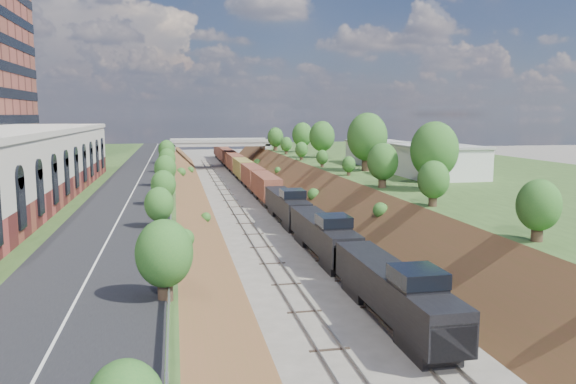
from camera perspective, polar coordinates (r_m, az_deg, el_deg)
name	(u,v)px	position (r m, az deg, el deg)	size (l,w,h in m)	color
platform_left	(1,199)	(81.00, -27.10, -0.68)	(44.00, 180.00, 5.00)	#314F20
platform_right	(471,187)	(89.50, 18.09, 0.53)	(44.00, 180.00, 5.00)	#314F20
embankment_left	(176,213)	(78.34, -11.29, -2.08)	(7.07, 180.00, 7.07)	brown
embankment_right	(331,207)	(81.37, 4.39, -1.58)	(7.07, 180.00, 7.07)	brown
rail_left_track	(237,210)	(78.77, -5.17, -1.83)	(1.58, 180.00, 0.18)	gray
rail_right_track	(274,209)	(79.49, -1.44, -1.72)	(1.58, 180.00, 0.18)	gray
road	(141,177)	(77.77, -14.71, 1.50)	(8.00, 180.00, 0.10)	black
guardrail	(172,173)	(77.39, -11.70, 1.94)	(0.10, 171.00, 0.70)	#99999E
overpass	(220,149)	(139.88, -6.94, 4.38)	(24.50, 8.30, 7.40)	gray
white_building_near	(438,162)	(77.57, 15.02, 2.92)	(9.00, 12.00, 4.00)	silver
white_building_far	(377,153)	(97.54, 9.00, 3.94)	(8.00, 10.00, 3.60)	silver
tree_right_large	(434,151)	(63.79, 14.64, 4.07)	(5.25, 5.25, 7.61)	#473323
tree_left_crest	(164,211)	(37.73, -12.53, -1.94)	(2.45, 2.45, 3.55)	#473323
freight_train	(248,172)	(107.30, -4.11, 2.03)	(2.75, 155.80, 4.55)	black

